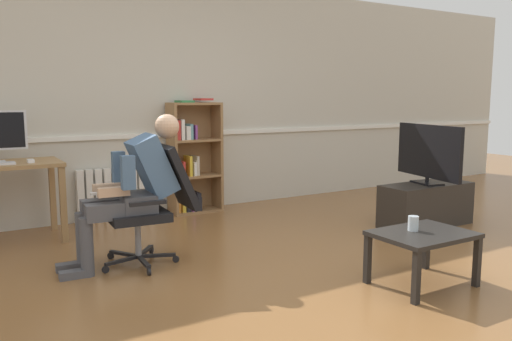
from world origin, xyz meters
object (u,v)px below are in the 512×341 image
(tv_stand, at_px, (426,205))
(tv_screen, at_px, (428,153))
(coffee_table, at_px, (423,240))
(bookshelf, at_px, (192,160))
(radiator, at_px, (116,194))
(person_seated, at_px, (133,186))
(drinking_glass, at_px, (413,223))
(computer_mouse, at_px, (31,161))
(office_chair, at_px, (155,200))

(tv_stand, xyz_separation_m, tv_screen, (0.00, -0.00, 0.55))
(coffee_table, bearing_deg, bookshelf, 98.22)
(tv_screen, xyz_separation_m, coffee_table, (-1.42, -1.19, -0.44))
(radiator, height_order, person_seated, person_seated)
(tv_screen, bearing_deg, drinking_glass, 139.13)
(tv_stand, bearing_deg, person_seated, 173.93)
(person_seated, height_order, coffee_table, person_seated)
(bookshelf, distance_m, coffee_table, 3.11)
(computer_mouse, height_order, drinking_glass, computer_mouse)
(tv_screen, bearing_deg, coffee_table, 141.36)
(bookshelf, bearing_deg, coffee_table, -81.78)
(bookshelf, xyz_separation_m, coffee_table, (0.44, -3.06, -0.29))
(tv_stand, bearing_deg, coffee_table, -139.94)
(radiator, xyz_separation_m, coffee_table, (1.32, -3.16, 0.05))
(computer_mouse, xyz_separation_m, person_seated, (0.60, -1.14, -0.12))
(radiator, relative_size, tv_screen, 0.87)
(bookshelf, height_order, person_seated, bookshelf)
(tv_screen, xyz_separation_m, drinking_glass, (-1.45, -1.12, -0.33))
(coffee_table, relative_size, drinking_glass, 6.33)
(computer_mouse, bearing_deg, drinking_glass, -49.46)
(tv_stand, bearing_deg, drinking_glass, -142.17)
(bookshelf, relative_size, radiator, 1.58)
(office_chair, bearing_deg, radiator, 178.67)
(radiator, bearing_deg, person_seated, -101.19)
(coffee_table, bearing_deg, office_chair, 134.24)
(drinking_glass, bearing_deg, computer_mouse, 130.54)
(drinking_glass, bearing_deg, office_chair, 134.89)
(tv_stand, height_order, tv_screen, tv_screen)
(bookshelf, xyz_separation_m, tv_stand, (1.86, -1.87, -0.40))
(computer_mouse, height_order, tv_screen, tv_screen)
(drinking_glass, bearing_deg, tv_screen, 37.79)
(office_chair, distance_m, tv_stand, 2.91)
(tv_screen, relative_size, coffee_table, 1.42)
(tv_stand, distance_m, drinking_glass, 1.84)
(computer_mouse, xyz_separation_m, drinking_glass, (2.21, -2.58, -0.32))
(computer_mouse, relative_size, coffee_table, 0.15)
(radiator, distance_m, tv_screen, 3.41)
(bookshelf, relative_size, office_chair, 1.38)
(coffee_table, xyz_separation_m, drinking_glass, (-0.03, 0.07, 0.11))
(drinking_glass, bearing_deg, tv_stand, 37.83)
(bookshelf, height_order, drinking_glass, bookshelf)
(person_seated, height_order, tv_stand, person_seated)
(tv_stand, bearing_deg, computer_mouse, 158.22)
(office_chair, xyz_separation_m, tv_stand, (2.88, -0.31, -0.30))
(bookshelf, distance_m, tv_screen, 2.64)
(computer_mouse, bearing_deg, tv_stand, -21.78)
(computer_mouse, distance_m, tv_screen, 3.94)
(radiator, xyz_separation_m, tv_stand, (2.73, -1.97, -0.07))
(radiator, bearing_deg, tv_stand, -35.80)
(computer_mouse, distance_m, bookshelf, 1.85)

